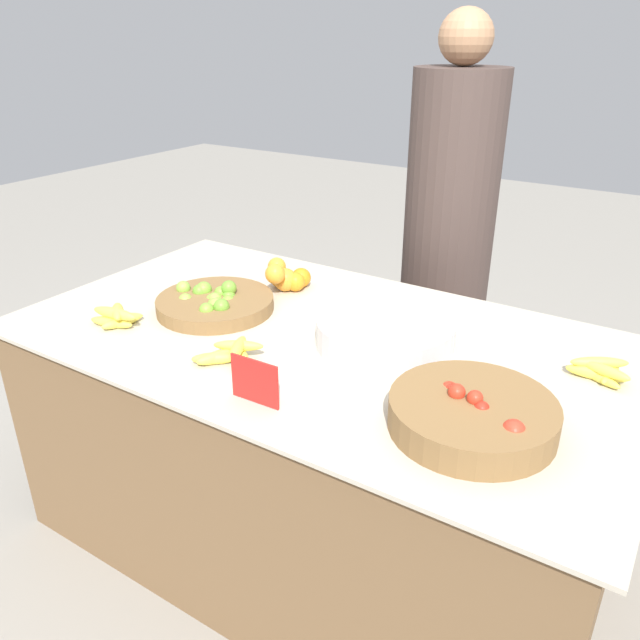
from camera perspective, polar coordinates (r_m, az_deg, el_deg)
The scene contains 11 objects.
ground_plane at distance 2.32m, azimuth 0.00°, elevation -18.90°, with size 12.00×12.00×0.00m, color gray.
market_table at distance 2.07m, azimuth 0.00°, elevation -11.09°, with size 1.86×1.04×0.78m.
lime_bowl at distance 2.05m, azimuth -9.61°, elevation 1.56°, with size 0.38×0.38×0.09m.
tomato_basket at distance 1.47m, azimuth 13.74°, elevation -8.37°, with size 0.38×0.38×0.10m.
orange_pile at distance 2.18m, azimuth -3.13°, elevation 3.95°, with size 0.14×0.19×0.12m.
metal_bowl at distance 1.80m, azimuth 5.98°, elevation -1.12°, with size 0.40×0.40×0.08m.
price_sign at distance 1.52m, azimuth -5.98°, elevation -5.59°, with size 0.14×0.01×0.12m.
banana_bunch_front_left at distance 1.78m, azimuth 24.32°, elevation -4.29°, with size 0.16×0.12×0.06m.
banana_bunch_front_center at distance 2.01m, azimuth -18.14°, elevation 0.19°, with size 0.17×0.14×0.06m.
banana_bunch_back_center at distance 1.73m, azimuth -8.33°, elevation -2.96°, with size 0.16×0.16×0.06m.
vendor_person at distance 2.62m, azimuth 11.49°, elevation 5.99°, with size 0.36×0.36×1.69m.
Camera 1 is at (0.90, -1.41, 1.61)m, focal length 35.00 mm.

